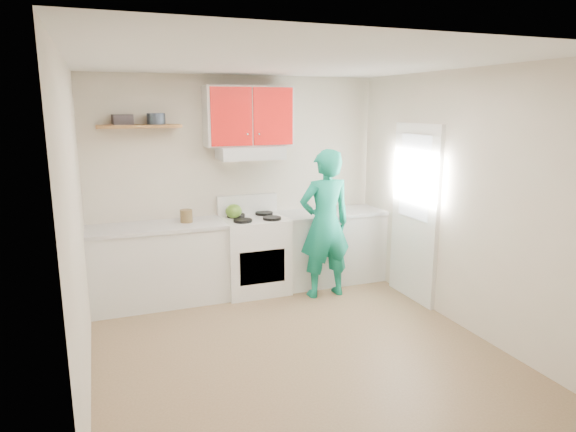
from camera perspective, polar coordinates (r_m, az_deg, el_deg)
name	(u,v)px	position (r m, az deg, el deg)	size (l,w,h in m)	color
floor	(294,347)	(4.94, 0.67, -14.57)	(3.80, 3.80, 0.00)	brown
ceiling	(295,62)	(4.43, 0.75, 17.03)	(3.60, 3.80, 0.04)	white
back_wall	(238,183)	(6.29, -5.68, 3.68)	(3.60, 0.04, 2.60)	beige
front_wall	(421,280)	(2.89, 14.78, -6.98)	(3.60, 0.04, 2.60)	beige
left_wall	(77,230)	(4.21, -22.73, -1.50)	(0.04, 3.80, 2.60)	beige
right_wall	(458,200)	(5.42, 18.69, 1.71)	(0.04, 3.80, 2.60)	beige
door	(415,213)	(6.01, 14.12, 0.29)	(0.05, 0.85, 2.05)	white
door_glass	(415,177)	(5.92, 14.12, 4.30)	(0.01, 0.55, 0.95)	white
counter_left	(159,265)	(6.00, -14.40, -5.41)	(1.52, 0.60, 0.90)	silver
counter_right	(330,247)	(6.58, 4.81, -3.49)	(1.32, 0.60, 0.90)	silver
stove	(254,255)	(6.19, -3.82, -4.39)	(0.76, 0.65, 0.92)	white
range_hood	(250,153)	(6.06, -4.28, 7.14)	(0.76, 0.44, 0.15)	silver
upper_cabinets	(248,116)	(6.09, -4.50, 11.17)	(1.02, 0.33, 0.70)	red
shelf	(139,126)	(5.88, -16.47, 9.70)	(0.90, 0.30, 0.04)	brown
books	(122,120)	(5.90, -18.20, 10.31)	(0.21, 0.15, 0.11)	#373133
tin	(156,119)	(5.89, -14.68, 10.58)	(0.20, 0.20, 0.12)	#333D4C
kettle	(234,211)	(6.09, -6.15, 0.56)	(0.20, 0.20, 0.17)	#507D23
crock	(186,217)	(5.94, -11.41, -0.10)	(0.14, 0.14, 0.17)	brown
cutting_board	(317,214)	(6.37, 3.30, 0.26)	(0.28, 0.20, 0.02)	olive
silicone_mat	(352,210)	(6.67, 7.22, 0.67)	(0.33, 0.28, 0.01)	red
person	(325,224)	(5.94, 4.21, -0.91)	(0.64, 0.42, 1.76)	#0E8166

